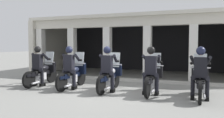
% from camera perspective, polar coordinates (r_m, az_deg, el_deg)
% --- Properties ---
extents(ground_plane, '(80.00, 80.00, 0.00)m').
position_cam_1_polar(ground_plane, '(10.80, 4.97, -5.13)').
color(ground_plane, gray).
extents(station_building, '(10.96, 4.89, 3.09)m').
position_cam_1_polar(station_building, '(13.05, 6.93, 5.11)').
color(station_building, black).
rests_on(station_building, ground).
extents(kerb_strip, '(10.46, 0.24, 0.12)m').
position_cam_1_polar(kerb_strip, '(10.34, 2.91, -5.18)').
color(kerb_strip, '#B7B5AD').
rests_on(kerb_strip, ground).
extents(motorcycle_far_left, '(0.62, 2.04, 1.35)m').
position_cam_1_polar(motorcycle_far_left, '(9.67, -17.04, -3.30)').
color(motorcycle_far_left, black).
rests_on(motorcycle_far_left, ground).
extents(police_officer_far_left, '(0.63, 0.61, 1.58)m').
position_cam_1_polar(police_officer_far_left, '(9.41, -18.16, -0.82)').
color(police_officer_far_left, black).
rests_on(police_officer_far_left, ground).
extents(motorcycle_left, '(0.62, 2.04, 1.35)m').
position_cam_1_polar(motorcycle_left, '(8.75, -9.68, -3.90)').
color(motorcycle_left, black).
rests_on(motorcycle_left, ground).
extents(police_officer_left, '(0.63, 0.61, 1.58)m').
position_cam_1_polar(police_officer_left, '(8.46, -10.69, -1.17)').
color(police_officer_left, black).
rests_on(police_officer_left, ground).
extents(motorcycle_center, '(0.62, 2.04, 1.35)m').
position_cam_1_polar(motorcycle_center, '(8.11, -0.44, -4.43)').
color(motorcycle_center, black).
rests_on(motorcycle_center, ground).
extents(police_officer_center, '(0.63, 0.61, 1.58)m').
position_cam_1_polar(police_officer_center, '(7.80, -1.20, -1.50)').
color(police_officer_center, black).
rests_on(police_officer_center, ground).
extents(motorcycle_right, '(0.62, 2.04, 1.35)m').
position_cam_1_polar(motorcycle_right, '(7.79, 10.17, -4.81)').
color(motorcycle_right, black).
rests_on(motorcycle_right, ground).
extents(police_officer_right, '(0.63, 0.61, 1.58)m').
position_cam_1_polar(police_officer_right, '(7.46, 9.79, -1.78)').
color(police_officer_right, black).
rests_on(police_officer_right, ground).
extents(motorcycle_far_right, '(0.62, 2.04, 1.35)m').
position_cam_1_polar(motorcycle_far_right, '(7.47, 21.30, -5.35)').
color(motorcycle_far_right, black).
rests_on(motorcycle_far_right, ground).
extents(police_officer_far_right, '(0.63, 0.61, 1.58)m').
position_cam_1_polar(police_officer_far_right, '(7.13, 21.38, -2.21)').
color(police_officer_far_right, black).
rests_on(police_officer_far_right, ground).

